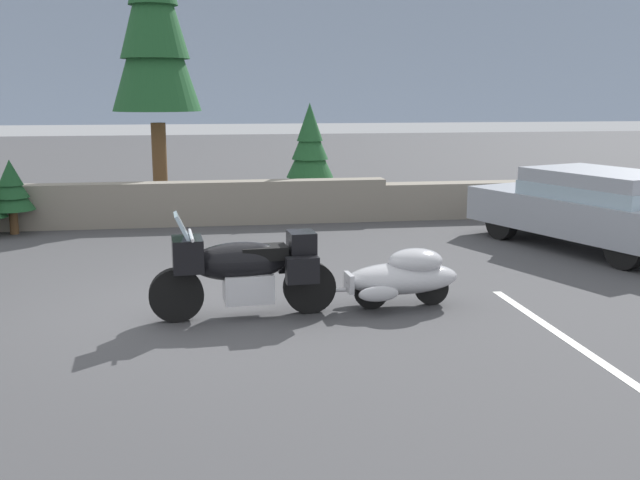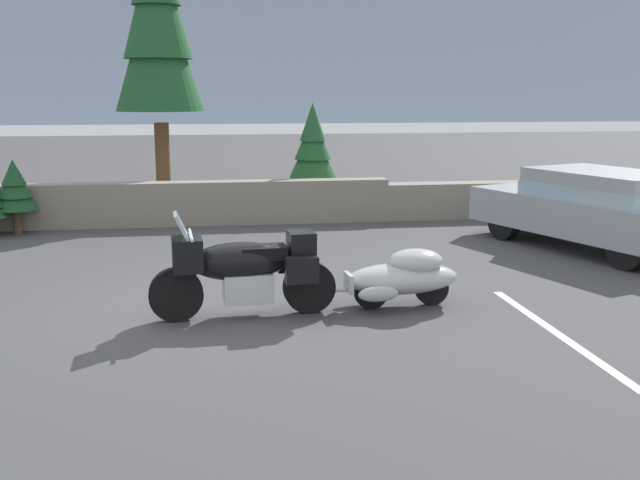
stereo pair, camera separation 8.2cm
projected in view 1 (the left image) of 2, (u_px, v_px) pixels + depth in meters
The scene contains 10 objects.
ground_plane at pixel (196, 311), 9.48m from camera, with size 80.00×80.00×0.00m, color #424244.
stone_guard_wall at pixel (179, 205), 15.51m from camera, with size 24.00×0.66×0.93m.
distant_ridgeline at pixel (198, 52), 101.26m from camera, with size 240.00×80.00×16.00m, color #8C9EB7.
touring_motorcycle at pixel (243, 268), 9.14m from camera, with size 2.31×0.83×1.33m.
car_shaped_trailer at pixel (403, 276), 9.63m from camera, with size 2.22×0.82×0.76m.
sedan_at_right_edge at pixel (594, 206), 13.09m from camera, with size 3.25×4.85×1.41m.
pine_tree_tall at pixel (153, 15), 16.72m from camera, with size 2.02×2.02×7.07m.
pine_tree_secondary at pixel (310, 144), 16.95m from camera, with size 1.08×1.08×2.51m.
pine_sapling_farther at pixel (11, 188), 14.47m from camera, with size 0.86×0.86×1.46m.
parking_stripe_marker at pixel (556, 332), 8.66m from camera, with size 0.12×3.60×0.01m, color silver.
Camera 1 is at (0.14, -9.25, 2.75)m, focal length 41.81 mm.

